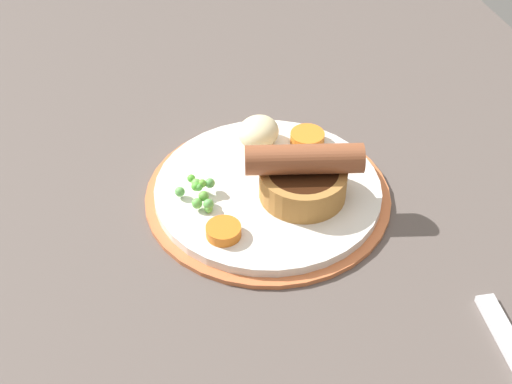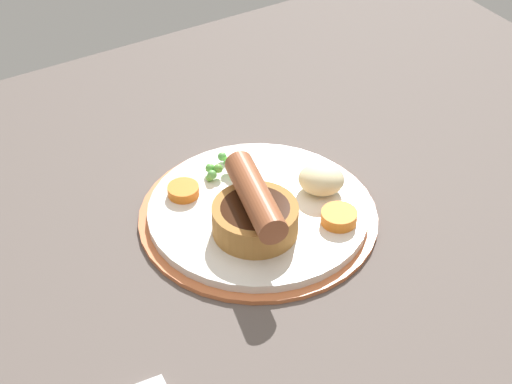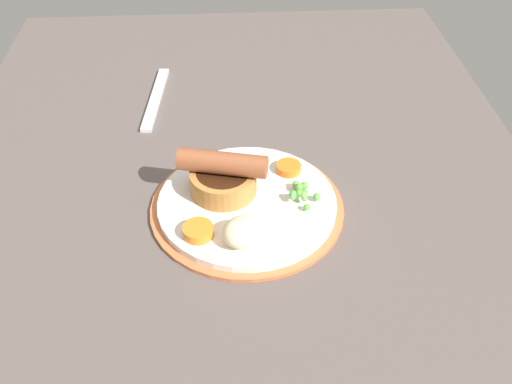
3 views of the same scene
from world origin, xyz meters
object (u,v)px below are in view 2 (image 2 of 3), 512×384
at_px(potato_chunk_0, 320,178).
at_px(dinner_plate, 258,214).
at_px(sausage_pudding, 255,212).
at_px(carrot_slice_3, 339,217).
at_px(pea_pile, 224,165).
at_px(carrot_slice_2, 183,191).

bearing_deg(potato_chunk_0, dinner_plate, -6.47).
distance_m(sausage_pudding, potato_chunk_0, 0.09).
height_order(dinner_plate, carrot_slice_3, carrot_slice_3).
height_order(pea_pile, carrot_slice_3, pea_pile).
distance_m(potato_chunk_0, carrot_slice_3, 0.05).
height_order(potato_chunk_0, carrot_slice_2, potato_chunk_0).
bearing_deg(pea_pile, sausage_pudding, 78.19).
distance_m(sausage_pudding, carrot_slice_3, 0.08).
relative_size(dinner_plate, potato_chunk_0, 5.11).
xyz_separation_m(pea_pile, carrot_slice_3, (-0.06, 0.13, -0.00)).
xyz_separation_m(potato_chunk_0, carrot_slice_3, (0.01, 0.05, -0.01)).
bearing_deg(sausage_pudding, pea_pile, 1.44).
relative_size(pea_pile, carrot_slice_2, 1.63).
bearing_deg(dinner_plate, sausage_pudding, 54.25).
xyz_separation_m(pea_pile, potato_chunk_0, (-0.07, 0.07, 0.01)).
xyz_separation_m(sausage_pudding, pea_pile, (-0.02, -0.10, -0.01)).
bearing_deg(potato_chunk_0, pea_pile, -47.21).
bearing_deg(dinner_plate, pea_pile, -89.63).
distance_m(carrot_slice_2, carrot_slice_3, 0.16).
bearing_deg(potato_chunk_0, carrot_slice_3, 76.12).
bearing_deg(carrot_slice_2, potato_chunk_0, 152.28).
bearing_deg(carrot_slice_3, carrot_slice_2, -46.29).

